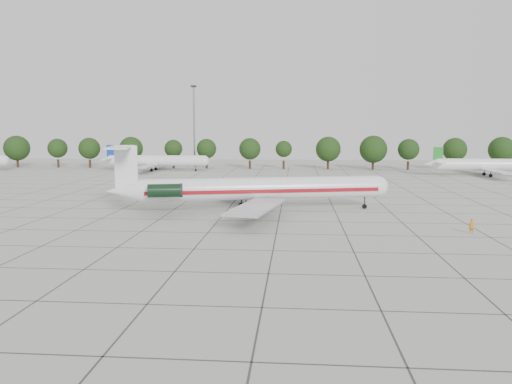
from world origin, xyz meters
TOP-DOWN VIEW (x-y plane):
  - ground at (0.00, 0.00)m, footprint 260.00×260.00m
  - apron_joints at (0.00, 15.00)m, footprint 170.00×170.00m
  - main_airliner at (-4.74, 7.16)m, footprint 41.04×31.76m
  - ground_crew at (22.54, -5.97)m, footprint 0.73×0.58m
  - bg_airliner_b at (-37.64, 74.96)m, footprint 28.24×27.20m
  - bg_airliner_d at (51.59, 66.01)m, footprint 28.24×27.20m
  - tree_line at (-11.68, 85.00)m, footprint 249.86×8.44m
  - floodlight_mast at (-30.00, 92.00)m, footprint 1.60×1.60m

SIDE VIEW (x-z plane):
  - ground at x=0.00m, z-range 0.00..0.00m
  - apron_joints at x=0.00m, z-range 0.00..0.02m
  - ground_crew at x=22.54m, z-range 0.00..1.74m
  - bg_airliner_b at x=-37.64m, z-range -0.79..6.61m
  - bg_airliner_d at x=51.59m, z-range -0.79..6.61m
  - main_airliner at x=-4.74m, z-range -1.43..8.31m
  - tree_line at x=-11.68m, z-range 0.87..11.09m
  - floodlight_mast at x=-30.00m, z-range 1.56..27.01m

